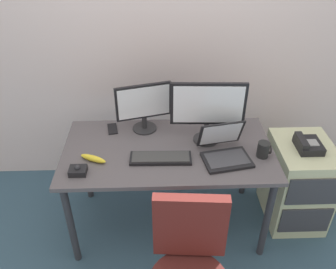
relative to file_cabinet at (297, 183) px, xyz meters
name	(u,v)px	position (x,y,z in m)	size (l,w,h in m)	color
ground_plane	(168,221)	(-1.01, -0.05, -0.35)	(8.00, 8.00, 0.00)	#355264
back_wall	(165,22)	(-1.01, 0.68, 1.05)	(6.00, 0.10, 2.80)	beige
desk	(168,158)	(-1.01, -0.05, 0.32)	(1.46, 0.77, 0.74)	#514C4F
file_cabinet	(297,183)	(0.00, 0.00, 0.00)	(0.42, 0.53, 0.69)	beige
desk_phone	(308,145)	(-0.01, -0.02, 0.38)	(0.17, 0.20, 0.09)	black
monitor_main	(208,108)	(-0.74, 0.04, 0.67)	(0.51, 0.18, 0.45)	#262628
monitor_side	(144,105)	(-1.18, 0.20, 0.60)	(0.40, 0.18, 0.37)	#262628
keyboard	(161,158)	(-1.07, -0.17, 0.41)	(0.41, 0.15, 0.03)	black
laptop	(225,150)	(-0.64, -0.15, 0.45)	(0.36, 0.35, 0.23)	black
trackball_mouse	(78,170)	(-1.59, -0.29, 0.42)	(0.11, 0.09, 0.07)	black
coffee_mug	(264,150)	(-0.37, -0.16, 0.45)	(0.09, 0.08, 0.11)	black
cell_phone	(113,129)	(-1.42, 0.21, 0.40)	(0.07, 0.14, 0.01)	black
banana	(93,158)	(-1.51, -0.17, 0.42)	(0.19, 0.04, 0.04)	yellow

